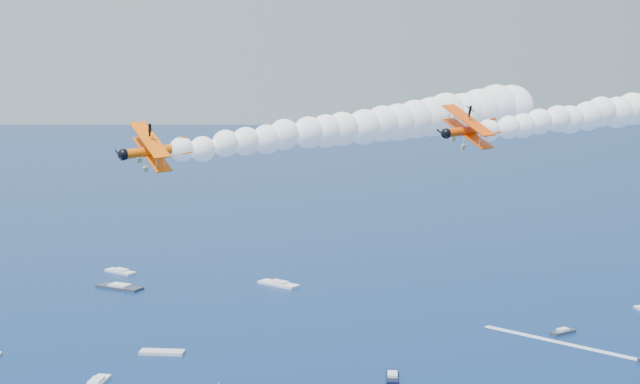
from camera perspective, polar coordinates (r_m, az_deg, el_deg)
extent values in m
cube|color=silver|center=(276.72, -13.11, -5.17)|extent=(10.16, 10.44, 0.70)
cube|color=#303541|center=(257.41, -13.16, -6.17)|extent=(14.15, 12.14, 0.70)
cube|color=#313842|center=(217.18, 15.83, -8.94)|extent=(7.16, 4.56, 0.70)
cube|color=white|center=(182.58, -14.63, -12.18)|extent=(5.51, 9.36, 0.70)
cube|color=black|center=(180.87, 4.83, -12.14)|extent=(4.32, 8.16, 0.70)
cube|color=white|center=(254.66, -2.77, -6.12)|extent=(11.85, 12.34, 0.70)
cube|color=silver|center=(198.21, -10.44, -10.41)|extent=(10.37, 5.70, 0.70)
cube|color=white|center=(210.37, 15.52, -9.58)|extent=(25.47, 30.79, 0.04)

